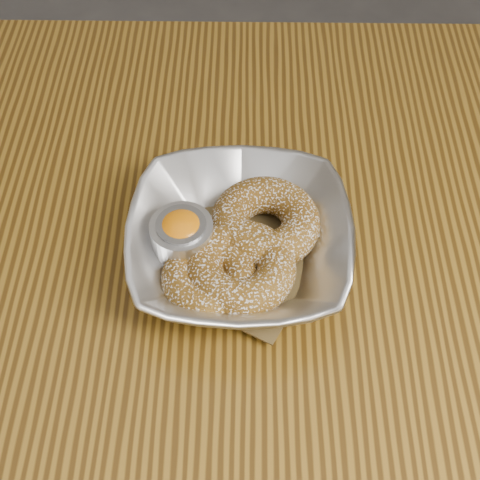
{
  "coord_description": "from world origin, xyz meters",
  "views": [
    {
      "loc": [
        -0.1,
        -0.35,
        1.28
      ],
      "look_at": [
        -0.1,
        0.02,
        0.78
      ],
      "focal_mm": 50.0,
      "sensor_mm": 36.0,
      "label": 1
    }
  ],
  "objects_px": {
    "donut_back": "(265,222)",
    "serving_bowl": "(240,243)",
    "table": "(336,329)",
    "ramekin": "(182,238)",
    "donut_front": "(240,268)",
    "donut_extra": "(210,278)"
  },
  "relations": [
    {
      "from": "table",
      "to": "donut_extra",
      "type": "xyz_separation_m",
      "value": [
        -0.13,
        -0.02,
        0.12
      ]
    },
    {
      "from": "table",
      "to": "ramekin",
      "type": "xyz_separation_m",
      "value": [
        -0.16,
        0.02,
        0.13
      ]
    },
    {
      "from": "donut_extra",
      "to": "ramekin",
      "type": "height_order",
      "value": "ramekin"
    },
    {
      "from": "ramekin",
      "to": "donut_back",
      "type": "bearing_deg",
      "value": 17.29
    },
    {
      "from": "serving_bowl",
      "to": "donut_front",
      "type": "xyz_separation_m",
      "value": [
        0.0,
        -0.03,
        0.0
      ]
    },
    {
      "from": "table",
      "to": "donut_back",
      "type": "xyz_separation_m",
      "value": [
        -0.08,
        0.04,
        0.13
      ]
    },
    {
      "from": "donut_front",
      "to": "ramekin",
      "type": "height_order",
      "value": "ramekin"
    },
    {
      "from": "donut_back",
      "to": "donut_front",
      "type": "xyz_separation_m",
      "value": [
        -0.02,
        -0.05,
        -0.0
      ]
    },
    {
      "from": "serving_bowl",
      "to": "table",
      "type": "bearing_deg",
      "value": -10.83
    },
    {
      "from": "donut_front",
      "to": "donut_extra",
      "type": "xyz_separation_m",
      "value": [
        -0.03,
        -0.01,
        -0.0
      ]
    },
    {
      "from": "table",
      "to": "donut_front",
      "type": "bearing_deg",
      "value": -174.28
    },
    {
      "from": "donut_back",
      "to": "ramekin",
      "type": "bearing_deg",
      "value": -162.71
    },
    {
      "from": "table",
      "to": "ramekin",
      "type": "distance_m",
      "value": 0.21
    },
    {
      "from": "serving_bowl",
      "to": "donut_front",
      "type": "distance_m",
      "value": 0.03
    },
    {
      "from": "table",
      "to": "ramekin",
      "type": "height_order",
      "value": "ramekin"
    },
    {
      "from": "serving_bowl",
      "to": "donut_back",
      "type": "height_order",
      "value": "serving_bowl"
    },
    {
      "from": "serving_bowl",
      "to": "ramekin",
      "type": "distance_m",
      "value": 0.05
    },
    {
      "from": "donut_extra",
      "to": "serving_bowl",
      "type": "bearing_deg",
      "value": 55.57
    },
    {
      "from": "donut_extra",
      "to": "ramekin",
      "type": "relative_size",
      "value": 1.5
    },
    {
      "from": "table",
      "to": "donut_extra",
      "type": "relative_size",
      "value": 13.75
    },
    {
      "from": "table",
      "to": "donut_front",
      "type": "xyz_separation_m",
      "value": [
        -0.1,
        -0.01,
        0.13
      ]
    },
    {
      "from": "donut_back",
      "to": "serving_bowl",
      "type": "bearing_deg",
      "value": -136.22
    }
  ]
}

